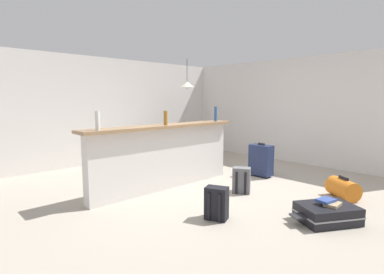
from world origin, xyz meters
name	(u,v)px	position (x,y,z in m)	size (l,w,h in m)	color
ground_plane	(203,187)	(0.00, 0.00, -0.03)	(13.00, 13.00, 0.05)	#ADA393
wall_back	(116,110)	(0.00, 3.05, 1.25)	(6.60, 0.10, 2.50)	silver
wall_right	(281,110)	(3.05, 0.30, 1.25)	(0.10, 6.00, 2.50)	silver
partition_half_wall	(165,158)	(-0.59, 0.35, 0.52)	(2.80, 0.20, 1.05)	silver
bar_countertop	(164,126)	(-0.59, 0.35, 1.07)	(2.96, 0.40, 0.05)	#93704C
bottle_white	(97,121)	(-1.81, 0.28, 1.23)	(0.06, 0.06, 0.27)	silver
bottle_amber	(166,118)	(-0.61, 0.29, 1.22)	(0.06, 0.06, 0.24)	#9E661E
bottle_blue	(216,114)	(0.62, 0.29, 1.24)	(0.06, 0.06, 0.28)	#284C89
dining_table	(188,135)	(1.29, 1.83, 0.65)	(1.10, 0.80, 0.74)	#4C331E
dining_chair_near_partition	(200,143)	(1.20, 1.30, 0.52)	(0.43, 0.43, 0.93)	black
dining_chair_far_side	(178,138)	(1.40, 2.35, 0.52)	(0.48, 0.48, 0.93)	black
pendant_lamp	(187,84)	(1.30, 1.87, 1.89)	(0.34, 0.34, 0.73)	black
suitcase_flat_black	(327,213)	(0.01, -2.16, 0.11)	(0.88, 0.77, 0.22)	black
backpack_black	(217,204)	(-0.92, -1.15, 0.20)	(0.31, 0.33, 0.42)	black
suitcase_upright_navy	(261,160)	(1.29, -0.32, 0.33)	(0.25, 0.45, 0.67)	#1E284C
backpack_grey	(242,181)	(0.18, -0.70, 0.20)	(0.33, 0.33, 0.42)	slate
duffel_bag_orange	(343,189)	(1.10, -1.95, 0.15)	(0.51, 0.57, 0.34)	orange
book_stack	(329,202)	(0.03, -2.18, 0.25)	(0.25, 0.26, 0.07)	tan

